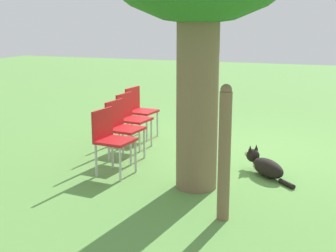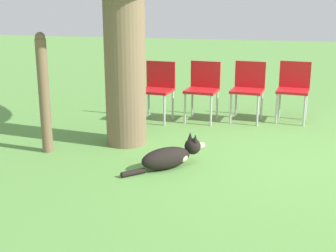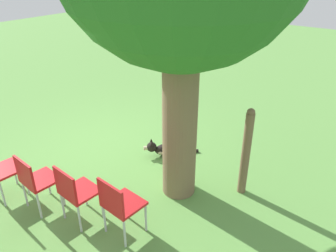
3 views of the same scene
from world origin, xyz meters
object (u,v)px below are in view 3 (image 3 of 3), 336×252
at_px(red_chair_1, 35,179).
at_px(fence_post, 246,152).
at_px(dog, 167,149).
at_px(red_chair_2, 75,190).
at_px(red_chair_3, 119,203).

bearing_deg(red_chair_1, fence_post, -41.10).
bearing_deg(dog, red_chair_2, 45.46).
distance_m(fence_post, red_chair_3, 1.93).
bearing_deg(red_chair_1, red_chair_2, -70.90).
xyz_separation_m(fence_post, red_chair_1, (2.01, -2.15, -0.19)).
height_order(fence_post, red_chair_1, fence_post).
height_order(dog, fence_post, fence_post).
xyz_separation_m(fence_post, red_chair_3, (1.71, -0.88, -0.19)).
height_order(fence_post, red_chair_3, fence_post).
distance_m(red_chair_1, red_chair_2, 0.65).
distance_m(dog, red_chair_3, 2.03).
distance_m(dog, red_chair_2, 2.07).
height_order(dog, red_chair_2, red_chair_2).
bearing_deg(red_chair_3, fence_post, -21.43).
bearing_deg(fence_post, red_chair_3, -27.20).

